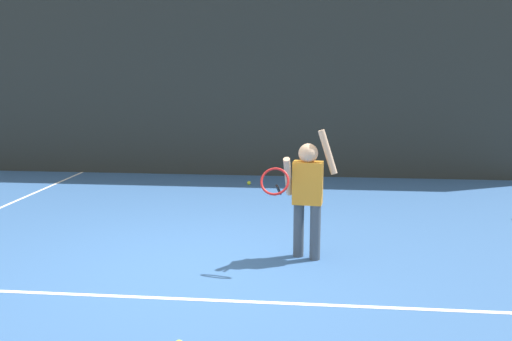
# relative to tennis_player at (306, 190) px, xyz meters

# --- Properties ---
(ground_plane) EXTENTS (20.00, 20.00, 0.00)m
(ground_plane) POSITION_rel_tennis_player_xyz_m (-1.12, -0.44, -0.73)
(ground_plane) COLOR #335B93
(court_line_baseline) EXTENTS (9.00, 0.05, 0.00)m
(court_line_baseline) POSITION_rel_tennis_player_xyz_m (-1.12, -1.14, -0.72)
(court_line_baseline) COLOR white
(court_line_baseline) RESTS_ON ground
(back_fence_windscreen) EXTENTS (11.39, 0.08, 3.83)m
(back_fence_windscreen) POSITION_rel_tennis_player_xyz_m (-1.12, 4.54, 1.19)
(back_fence_windscreen) COLOR #282D2B
(back_fence_windscreen) RESTS_ON ground
(fence_post_1) EXTENTS (0.09, 0.09, 3.98)m
(fence_post_1) POSITION_rel_tennis_player_xyz_m (-1.12, 4.60, 1.26)
(fence_post_1) COLOR slate
(fence_post_1) RESTS_ON ground
(tennis_player) EXTENTS (0.76, 0.57, 1.35)m
(tennis_player) POSITION_rel_tennis_player_xyz_m (0.00, 0.00, 0.00)
(tennis_player) COLOR #3F4C59
(tennis_player) RESTS_ON ground
(tennis_ball_0) EXTENTS (0.07, 0.07, 0.07)m
(tennis_ball_0) POSITION_rel_tennis_player_xyz_m (-1.01, 3.64, -0.69)
(tennis_ball_0) COLOR #CCE033
(tennis_ball_0) RESTS_ON ground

